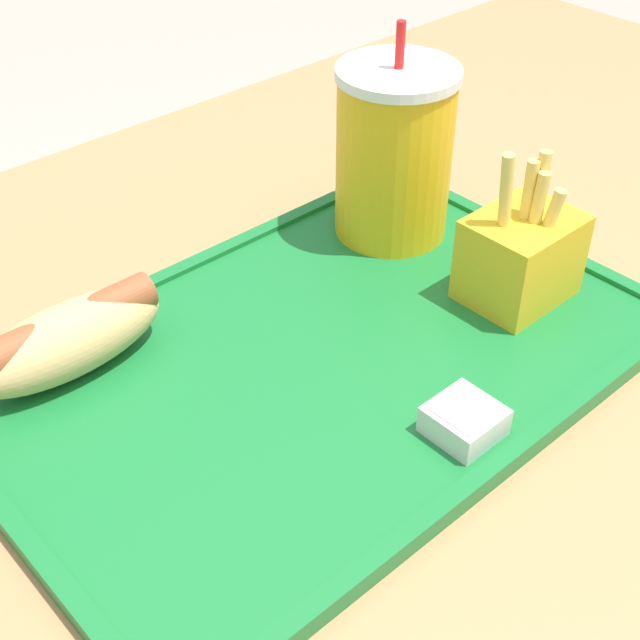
% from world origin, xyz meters
% --- Properties ---
extents(food_tray, '(0.46, 0.31, 0.01)m').
position_xyz_m(food_tray, '(-0.04, 0.03, 0.78)').
color(food_tray, '#197233').
rests_on(food_tray, dining_table).
extents(soda_cup, '(0.09, 0.09, 0.17)m').
position_xyz_m(soda_cup, '(0.12, 0.11, 0.85)').
color(soda_cup, gold).
rests_on(soda_cup, food_tray).
extents(hot_dog_far, '(0.14, 0.05, 0.05)m').
position_xyz_m(hot_dog_far, '(-0.17, 0.13, 0.81)').
color(hot_dog_far, '#DBB270').
rests_on(hot_dog_far, food_tray).
extents(fries_carton, '(0.08, 0.06, 0.12)m').
position_xyz_m(fries_carton, '(0.12, -0.02, 0.82)').
color(fries_carton, gold).
rests_on(fries_carton, food_tray).
extents(sauce_cup_mayo, '(0.04, 0.04, 0.02)m').
position_xyz_m(sauce_cup_mayo, '(-0.02, -0.09, 0.79)').
color(sauce_cup_mayo, silver).
rests_on(sauce_cup_mayo, food_tray).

